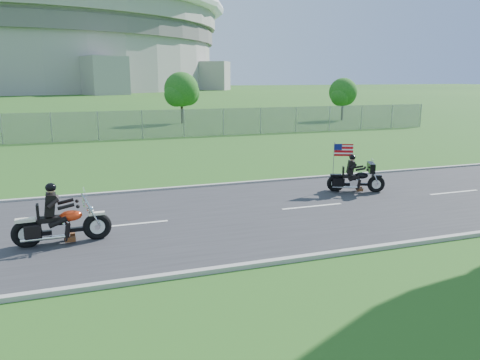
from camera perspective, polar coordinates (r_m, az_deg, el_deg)
name	(u,v)px	position (r m, az deg, el deg)	size (l,w,h in m)	color
ground	(197,219)	(14.60, -5.30, -4.78)	(420.00, 420.00, 0.00)	#214C17
road	(197,219)	(14.60, -5.31, -4.70)	(120.00, 8.00, 0.04)	#28282B
curb_north	(172,189)	(18.42, -8.33, -1.05)	(120.00, 0.18, 0.12)	#9E9B93
curb_south	(239,267)	(10.93, -0.13, -10.53)	(120.00, 0.18, 0.12)	#9E9B93
fence	(51,127)	(33.77, -22.02, 5.96)	(60.00, 0.03, 2.00)	gray
stadium	(21,43)	(184.67, -25.10, 14.88)	(140.40, 140.40, 29.20)	#A3A099
tree_fence_near	(182,91)	(44.60, -7.12, 10.69)	(3.52, 3.28, 4.75)	#382316
tree_fence_far	(343,94)	(48.71, 12.46, 10.25)	(3.08, 2.87, 4.20)	#382316
motorcycle_lead	(61,225)	(13.14, -21.01, -5.14)	(2.50, 0.64, 1.68)	black
motorcycle_follow	(356,180)	(18.25, 13.93, 0.06)	(2.06, 1.15, 1.82)	black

